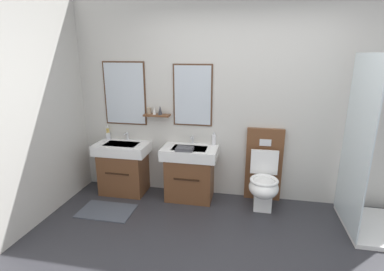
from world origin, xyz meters
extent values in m
cube|color=beige|center=(0.00, 1.66, 1.37)|extent=(4.85, 0.12, 2.74)
cube|color=#4C301E|center=(-1.65, 1.60, 1.40)|extent=(0.61, 0.02, 0.88)
cube|color=silver|center=(-1.65, 1.59, 1.40)|extent=(0.57, 0.01, 0.84)
cube|color=#4C301E|center=(-0.68, 1.60, 1.40)|extent=(0.53, 0.02, 0.82)
cube|color=silver|center=(-0.68, 1.59, 1.40)|extent=(0.49, 0.01, 0.78)
cube|color=brown|center=(-1.17, 1.52, 1.13)|extent=(0.36, 0.14, 0.02)
cylinder|color=gray|center=(-1.28, 1.54, 1.18)|extent=(0.06, 0.06, 0.09)
cone|color=white|center=(-1.20, 1.51, 1.19)|extent=(0.05, 0.05, 0.11)
cone|color=#333338|center=(-1.12, 1.52, 1.20)|extent=(0.06, 0.06, 0.12)
cube|color=#474C56|center=(-1.65, 0.82, 0.01)|extent=(0.68, 0.44, 0.01)
cube|color=brown|center=(-1.65, 1.41, 0.29)|extent=(0.62, 0.45, 0.59)
cube|color=black|center=(-1.65, 1.18, 0.37)|extent=(0.34, 0.01, 0.02)
cube|color=white|center=(-1.65, 1.41, 0.66)|extent=(0.74, 0.47, 0.14)
cube|color=silver|center=(-1.65, 1.38, 0.72)|extent=(0.46, 0.26, 0.03)
cylinder|color=silver|center=(-1.65, 1.59, 0.79)|extent=(0.03, 0.03, 0.11)
cylinder|color=silver|center=(-1.65, 1.54, 0.83)|extent=(0.02, 0.11, 0.02)
cube|color=brown|center=(-0.68, 1.41, 0.29)|extent=(0.62, 0.45, 0.59)
cube|color=black|center=(-0.68, 1.18, 0.37)|extent=(0.34, 0.01, 0.02)
cube|color=white|center=(-0.68, 1.41, 0.66)|extent=(0.74, 0.47, 0.14)
cube|color=silver|center=(-0.68, 1.38, 0.72)|extent=(0.46, 0.26, 0.03)
cylinder|color=silver|center=(-0.68, 1.59, 0.79)|extent=(0.03, 0.03, 0.11)
cylinder|color=silver|center=(-0.68, 1.54, 0.83)|extent=(0.02, 0.11, 0.02)
cube|color=brown|center=(0.30, 1.59, 0.50)|extent=(0.48, 0.10, 1.00)
cube|color=silver|center=(0.30, 1.53, 0.82)|extent=(0.15, 0.01, 0.09)
cube|color=white|center=(0.30, 1.32, 0.17)|extent=(0.22, 0.30, 0.34)
ellipsoid|color=white|center=(0.30, 1.24, 0.32)|extent=(0.37, 0.46, 0.24)
torus|color=white|center=(0.30, 1.24, 0.42)|extent=(0.35, 0.35, 0.04)
cube|color=white|center=(0.30, 1.46, 0.57)|extent=(0.35, 0.03, 0.33)
cylinder|color=silver|center=(-1.94, 1.56, 0.78)|extent=(0.07, 0.07, 0.09)
cylinder|color=yellow|center=(-1.92, 1.57, 0.83)|extent=(0.03, 0.04, 0.16)
cube|color=white|center=(-1.93, 1.56, 0.91)|extent=(0.02, 0.02, 0.03)
cylinder|color=yellow|center=(-1.94, 1.58, 0.84)|extent=(0.02, 0.02, 0.17)
cube|color=white|center=(-1.94, 1.57, 0.92)|extent=(0.01, 0.02, 0.03)
cylinder|color=yellow|center=(-1.95, 1.55, 0.83)|extent=(0.01, 0.02, 0.16)
cube|color=white|center=(-1.95, 1.56, 0.91)|extent=(0.01, 0.02, 0.03)
cylinder|color=white|center=(-0.38, 1.57, 0.80)|extent=(0.06, 0.06, 0.15)
cylinder|color=silver|center=(-0.38, 1.57, 0.90)|extent=(0.02, 0.02, 0.04)
cube|color=#47474C|center=(-0.72, 1.27, 0.75)|extent=(0.22, 0.16, 0.04)
cube|color=silver|center=(1.22, 1.06, 1.00)|extent=(0.02, 0.85, 1.90)
camera|label=1|loc=(0.06, -2.20, 1.94)|focal=27.15mm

